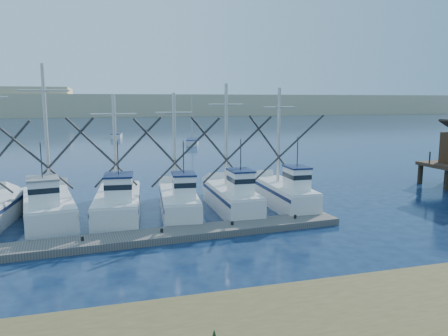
{
  "coord_description": "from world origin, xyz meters",
  "views": [
    {
      "loc": [
        -8.82,
        -16.74,
        7.29
      ],
      "look_at": [
        -1.6,
        8.0,
        3.28
      ],
      "focal_mm": 35.0,
      "sensor_mm": 36.0,
      "label": 1
    }
  ],
  "objects": [
    {
      "name": "floating_dock",
      "position": [
        -9.74,
        5.29,
        0.19
      ],
      "size": [
        28.9,
        3.9,
        0.38
      ],
      "primitive_type": "cube",
      "rotation": [
        0.0,
        0.0,
        0.07
      ],
      "color": "#66615C",
      "rests_on": "ground"
    },
    {
      "name": "ground",
      "position": [
        0.0,
        0.0,
        0.0
      ],
      "size": [
        500.0,
        500.0,
        0.0
      ],
      "primitive_type": "plane",
      "color": "#0C1B37",
      "rests_on": "ground"
    },
    {
      "name": "dune_ridge",
      "position": [
        0.0,
        210.0,
        5.0
      ],
      "size": [
        360.0,
        60.0,
        10.0
      ],
      "primitive_type": "cube",
      "color": "tan",
      "rests_on": "ground"
    },
    {
      "name": "sailboat_far",
      "position": [
        -5.14,
        70.63,
        0.5
      ],
      "size": [
        2.49,
        5.31,
        8.1
      ],
      "rotation": [
        0.0,
        0.0,
        -0.14
      ],
      "color": "silver",
      "rests_on": "ground"
    },
    {
      "name": "sailboat_near",
      "position": [
        6.39,
        54.12,
        0.49
      ],
      "size": [
        3.3,
        6.53,
        8.1
      ],
      "rotation": [
        0.0,
        0.0,
        -0.26
      ],
      "color": "silver",
      "rests_on": "ground"
    },
    {
      "name": "trawler_fleet",
      "position": [
        -10.11,
        10.11,
        0.96
      ],
      "size": [
        28.65,
        8.55,
        9.46
      ],
      "color": "silver",
      "rests_on": "ground"
    }
  ]
}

